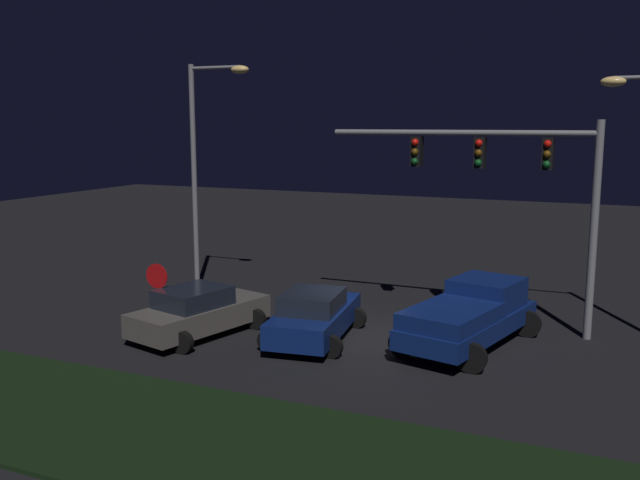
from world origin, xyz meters
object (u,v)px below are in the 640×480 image
car_sedan (314,316)px  street_lamp_left (204,152)px  traffic_signal_gantry (511,173)px  stop_sign (157,285)px  car_sedan_far (198,312)px  pickup_truck (471,312)px

car_sedan → street_lamp_left: 8.80m
traffic_signal_gantry → stop_sign: bearing=-152.7°
car_sedan_far → traffic_signal_gantry: traffic_signal_gantry is taller
pickup_truck → stop_sign: size_ratio=2.56×
pickup_truck → stop_sign: 9.37m
car_sedan → traffic_signal_gantry: (5.01, 3.40, 4.16)m
car_sedan → car_sedan_far: size_ratio=0.98×
car_sedan → traffic_signal_gantry: bearing=-63.6°
car_sedan_far → car_sedan: bearing=-58.8°
street_lamp_left → traffic_signal_gantry: bearing=-3.1°
car_sedan → car_sedan_far: same height
car_sedan_far → stop_sign: (-1.11, -0.49, 0.82)m
pickup_truck → car_sedan: bearing=121.1°
traffic_signal_gantry → stop_sign: (-9.52, -4.91, -3.34)m
pickup_truck → car_sedan_far: bearing=120.7°
car_sedan → street_lamp_left: bearing=49.9°
pickup_truck → car_sedan_far: size_ratio=1.21×
car_sedan_far → street_lamp_left: size_ratio=0.55×
car_sedan → traffic_signal_gantry: traffic_signal_gantry is taller
pickup_truck → street_lamp_left: bearing=89.7°
street_lamp_left → car_sedan: bearing=-32.4°
street_lamp_left → stop_sign: bearing=-71.8°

